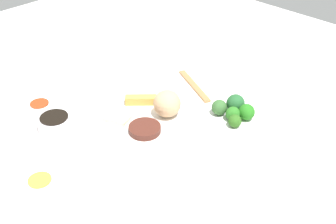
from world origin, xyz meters
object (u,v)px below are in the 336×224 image
broccoli_plate (233,122)px  sauce_ramekin_hot_mustard (41,184)px  soy_sauce_bowl (55,124)px  sauce_ramekin_sweet_and_sour (40,107)px  main_plate (143,119)px  chopsticks_pair (194,86)px

broccoli_plate → sauce_ramekin_hot_mustard: (0.17, 0.53, 0.00)m
soy_sauce_bowl → sauce_ramekin_sweet_and_sour: bearing=-10.8°
broccoli_plate → main_plate: bearing=42.2°
main_plate → soy_sauce_bowl: bearing=53.5°
main_plate → chopsticks_pair: 0.25m
main_plate → sauce_ramekin_sweet_and_sour: sauce_ramekin_sweet_and_sour is taller
sauce_ramekin_hot_mustard → soy_sauce_bowl: bearing=-41.9°
main_plate → broccoli_plate: 0.26m
broccoli_plate → chopsticks_pair: (0.22, -0.07, -0.00)m
soy_sauce_bowl → chopsticks_pair: soy_sauce_bowl is taller
broccoli_plate → sauce_ramekin_hot_mustard: sauce_ramekin_hot_mustard is taller
chopsticks_pair → soy_sauce_bowl: bearing=74.5°
sauce_ramekin_hot_mustard → chopsticks_pair: (0.05, -0.60, -0.01)m
broccoli_plate → sauce_ramekin_sweet_and_sour: size_ratio=3.06×
broccoli_plate → sauce_ramekin_sweet_and_sour: (0.46, 0.35, 0.00)m
soy_sauce_bowl → sauce_ramekin_sweet_and_sour: (0.12, -0.02, -0.01)m
sauce_ramekin_sweet_and_sour → sauce_ramekin_hot_mustard: 0.34m
soy_sauce_bowl → chopsticks_pair: size_ratio=0.47×
broccoli_plate → soy_sauce_bowl: size_ratio=2.15×
main_plate → sauce_ramekin_hot_mustard: (-0.02, 0.35, 0.00)m
sauce_ramekin_hot_mustard → broccoli_plate: bearing=-107.8°
sauce_ramekin_sweet_and_sour → chopsticks_pair: sauce_ramekin_sweet_and_sour is taller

